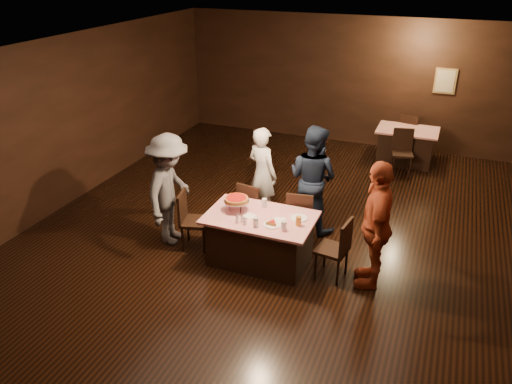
% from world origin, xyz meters
% --- Properties ---
extents(room, '(10.00, 10.04, 3.02)m').
position_xyz_m(room, '(0.00, 0.01, 2.14)').
color(room, black).
rests_on(room, ground).
extents(main_table, '(1.60, 1.00, 0.77)m').
position_xyz_m(main_table, '(0.05, -0.75, 0.39)').
color(main_table, '#A70B1C').
rests_on(main_table, ground).
extents(back_table, '(1.30, 0.90, 0.77)m').
position_xyz_m(back_table, '(1.61, 4.14, 0.39)').
color(back_table, '#AB170B').
rests_on(back_table, ground).
extents(chair_far_left, '(0.49, 0.49, 0.95)m').
position_xyz_m(chair_far_left, '(-0.35, -0.00, 0.47)').
color(chair_far_left, black).
rests_on(chair_far_left, ground).
extents(chair_far_right, '(0.47, 0.47, 0.95)m').
position_xyz_m(chair_far_right, '(0.45, -0.00, 0.47)').
color(chair_far_right, black).
rests_on(chair_far_right, ground).
extents(chair_end_left, '(0.51, 0.51, 0.95)m').
position_xyz_m(chair_end_left, '(-1.05, -0.75, 0.47)').
color(chair_end_left, black).
rests_on(chair_end_left, ground).
extents(chair_end_right, '(0.48, 0.48, 0.95)m').
position_xyz_m(chair_end_right, '(1.15, -0.75, 0.47)').
color(chair_end_right, black).
rests_on(chair_end_right, ground).
extents(chair_back_near, '(0.50, 0.50, 0.95)m').
position_xyz_m(chair_back_near, '(1.61, 3.44, 0.47)').
color(chair_back_near, black).
rests_on(chair_back_near, ground).
extents(chair_back_far, '(0.49, 0.49, 0.95)m').
position_xyz_m(chair_back_far, '(1.61, 4.74, 0.47)').
color(chair_back_far, black).
rests_on(chair_back_far, ground).
extents(diner_white_jacket, '(0.72, 0.62, 1.67)m').
position_xyz_m(diner_white_jacket, '(-0.42, 0.55, 0.84)').
color(diner_white_jacket, white).
rests_on(diner_white_jacket, ground).
extents(diner_navy_hoodie, '(1.05, 0.92, 1.82)m').
position_xyz_m(diner_navy_hoodie, '(0.47, 0.55, 0.91)').
color(diner_navy_hoodie, '#141D2F').
rests_on(diner_navy_hoodie, ground).
extents(diner_grey_knit, '(0.80, 1.24, 1.82)m').
position_xyz_m(diner_grey_knit, '(-1.50, -0.71, 0.91)').
color(diner_grey_knit, '#525257').
rests_on(diner_grey_knit, ground).
extents(diner_red_shirt, '(0.63, 1.16, 1.87)m').
position_xyz_m(diner_red_shirt, '(1.71, -0.68, 0.94)').
color(diner_red_shirt, '#A03E21').
rests_on(diner_red_shirt, ground).
extents(pizza_stand, '(0.38, 0.38, 0.22)m').
position_xyz_m(pizza_stand, '(-0.35, -0.70, 0.95)').
color(pizza_stand, black).
rests_on(pizza_stand, main_table).
extents(plate_with_slice, '(0.25, 0.25, 0.06)m').
position_xyz_m(plate_with_slice, '(0.30, -0.93, 0.80)').
color(plate_with_slice, white).
rests_on(plate_with_slice, main_table).
extents(plate_empty, '(0.25, 0.25, 0.01)m').
position_xyz_m(plate_empty, '(0.60, -0.60, 0.78)').
color(plate_empty, white).
rests_on(plate_empty, main_table).
extents(glass_front_left, '(0.08, 0.08, 0.14)m').
position_xyz_m(glass_front_left, '(0.10, -1.05, 0.84)').
color(glass_front_left, silver).
rests_on(glass_front_left, main_table).
extents(glass_front_right, '(0.08, 0.08, 0.14)m').
position_xyz_m(glass_front_right, '(0.50, -1.00, 0.84)').
color(glass_front_right, silver).
rests_on(glass_front_right, main_table).
extents(glass_amber, '(0.08, 0.08, 0.14)m').
position_xyz_m(glass_amber, '(0.65, -0.80, 0.84)').
color(glass_amber, '#BF7F26').
rests_on(glass_amber, main_table).
extents(glass_back, '(0.08, 0.08, 0.14)m').
position_xyz_m(glass_back, '(-0.00, -0.45, 0.84)').
color(glass_back, silver).
rests_on(glass_back, main_table).
extents(condiments, '(0.17, 0.10, 0.09)m').
position_xyz_m(condiments, '(-0.13, -1.04, 0.82)').
color(condiments, silver).
rests_on(condiments, main_table).
extents(napkin_center, '(0.19, 0.19, 0.01)m').
position_xyz_m(napkin_center, '(0.35, -0.75, 0.77)').
color(napkin_center, white).
rests_on(napkin_center, main_table).
extents(napkin_left, '(0.21, 0.21, 0.01)m').
position_xyz_m(napkin_left, '(-0.10, -0.80, 0.77)').
color(napkin_left, white).
rests_on(napkin_left, main_table).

